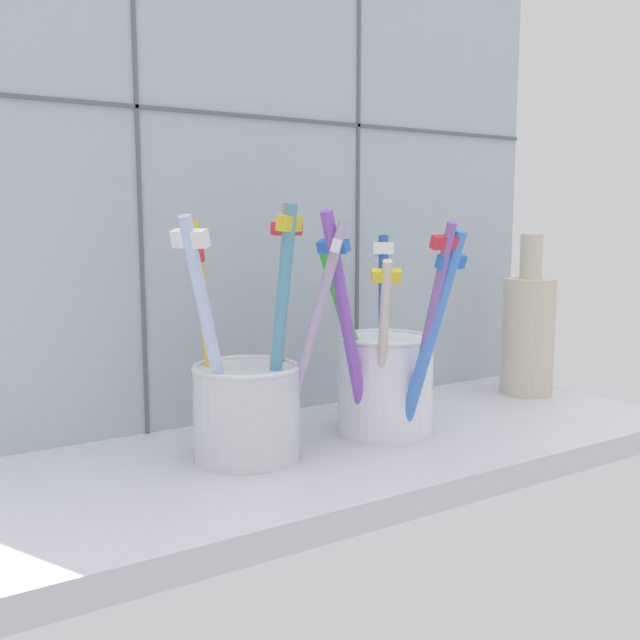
% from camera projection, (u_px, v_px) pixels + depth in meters
% --- Properties ---
extents(counter_slab, '(0.64, 0.22, 0.02)m').
position_uv_depth(counter_slab, '(326.00, 458.00, 0.57)').
color(counter_slab, silver).
rests_on(counter_slab, ground).
extents(tile_wall_back, '(0.64, 0.02, 0.45)m').
position_uv_depth(tile_wall_back, '(253.00, 187.00, 0.64)').
color(tile_wall_back, '#B2C1CC').
rests_on(tile_wall_back, ground).
extents(toothbrush_cup_left, '(0.13, 0.09, 0.19)m').
position_uv_depth(toothbrush_cup_left, '(248.00, 399.00, 0.53)').
color(toothbrush_cup_left, silver).
rests_on(toothbrush_cup_left, counter_slab).
extents(toothbrush_cup_right, '(0.14, 0.16, 0.18)m').
position_uv_depth(toothbrush_cup_right, '(385.00, 374.00, 0.60)').
color(toothbrush_cup_right, white).
rests_on(toothbrush_cup_right, counter_slab).
extents(ceramic_vase, '(0.05, 0.05, 0.16)m').
position_uv_depth(ceramic_vase, '(528.00, 332.00, 0.73)').
color(ceramic_vase, beige).
rests_on(ceramic_vase, counter_slab).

